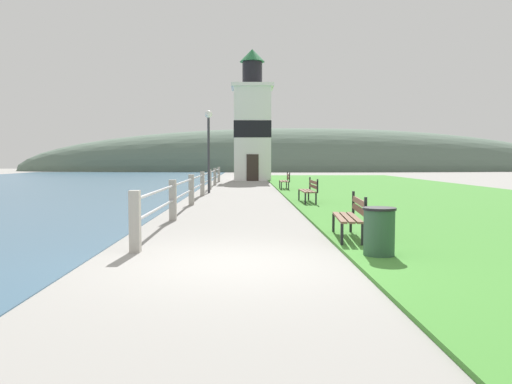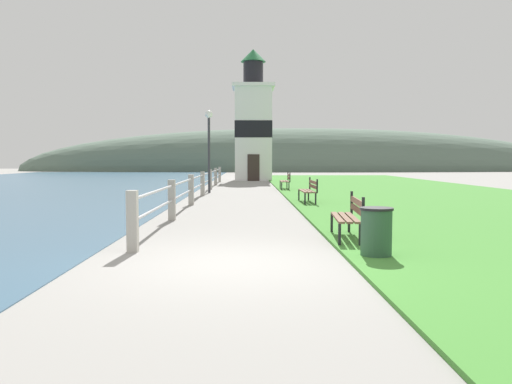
% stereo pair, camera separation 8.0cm
% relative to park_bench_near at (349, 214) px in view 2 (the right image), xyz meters
% --- Properties ---
extents(ground_plane, '(160.00, 160.00, 0.00)m').
position_rel_park_bench_near_xyz_m(ground_plane, '(-2.28, -2.12, -0.54)').
color(ground_plane, gray).
extents(grass_verge, '(12.00, 49.49, 0.06)m').
position_rel_park_bench_near_xyz_m(grass_verge, '(5.57, 14.37, -0.51)').
color(grass_verge, '#428433').
rests_on(grass_verge, ground_plane).
extents(seawall_railing, '(0.18, 27.23, 1.08)m').
position_rel_park_bench_near_xyz_m(seawall_railing, '(-4.02, 12.40, 0.09)').
color(seawall_railing, '#A8A399').
rests_on(seawall_railing, ground_plane).
extents(park_bench_near, '(0.61, 1.76, 0.94)m').
position_rel_park_bench_near_xyz_m(park_bench_near, '(0.00, 0.00, 0.00)').
color(park_bench_near, brown).
rests_on(park_bench_near, ground_plane).
extents(park_bench_midway, '(0.49, 1.97, 0.94)m').
position_rel_park_bench_near_xyz_m(park_bench_midway, '(0.23, 8.30, 0.00)').
color(park_bench_midway, brown).
rests_on(park_bench_midway, ground_plane).
extents(park_bench_far, '(0.52, 1.92, 0.94)m').
position_rel_park_bench_near_xyz_m(park_bench_far, '(0.02, 16.50, 0.00)').
color(park_bench_far, brown).
rests_on(park_bench_far, ground_plane).
extents(lighthouse, '(3.21, 3.21, 10.07)m').
position_rel_park_bench_near_xyz_m(lighthouse, '(-1.58, 29.06, 3.71)').
color(lighthouse, white).
rests_on(lighthouse, ground_plane).
extents(trash_bin, '(0.54, 0.54, 0.84)m').
position_rel_park_bench_near_xyz_m(trash_bin, '(0.07, -1.78, -0.11)').
color(trash_bin, '#2D5138').
rests_on(trash_bin, ground_plane).
extents(lamp_post, '(0.36, 0.36, 3.96)m').
position_rel_park_bench_near_xyz_m(lamp_post, '(-3.87, 14.28, 2.20)').
color(lamp_post, '#333338').
rests_on(lamp_post, ground_plane).
extents(distant_hillside, '(80.00, 16.00, 12.00)m').
position_rel_park_bench_near_xyz_m(distant_hillside, '(5.72, 60.87, -0.54)').
color(distant_hillside, '#566B5B').
rests_on(distant_hillside, ground_plane).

